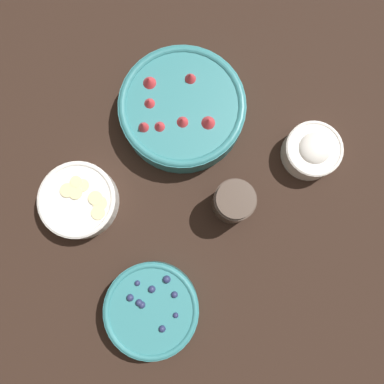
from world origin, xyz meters
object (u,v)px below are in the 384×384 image
(bowl_strawberries, at_px, (182,109))
(bowl_cream, at_px, (312,150))
(bowl_blueberries, at_px, (152,309))
(jar_chocolate, at_px, (233,202))
(bowl_bananas, at_px, (79,200))

(bowl_strawberries, relative_size, bowl_cream, 2.25)
(bowl_blueberries, relative_size, jar_chocolate, 1.93)
(bowl_cream, xyz_separation_m, jar_chocolate, (-0.20, 0.03, 0.01))
(bowl_strawberries, xyz_separation_m, bowl_cream, (0.14, -0.25, -0.01))
(bowl_strawberries, distance_m, jar_chocolate, 0.23)
(bowl_blueberries, height_order, jar_chocolate, jar_chocolate)
(jar_chocolate, bearing_deg, bowl_blueberries, -169.62)
(bowl_cream, height_order, jar_chocolate, jar_chocolate)
(bowl_blueberries, height_order, bowl_cream, bowl_cream)
(bowl_bananas, bearing_deg, jar_chocolate, -43.21)
(bowl_strawberries, bearing_deg, bowl_bananas, -179.95)
(bowl_strawberries, distance_m, bowl_bananas, 0.29)
(bowl_bananas, xyz_separation_m, jar_chocolate, (0.23, -0.22, 0.02))
(bowl_strawberries, height_order, jar_chocolate, jar_chocolate)
(bowl_bananas, bearing_deg, bowl_cream, -30.02)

